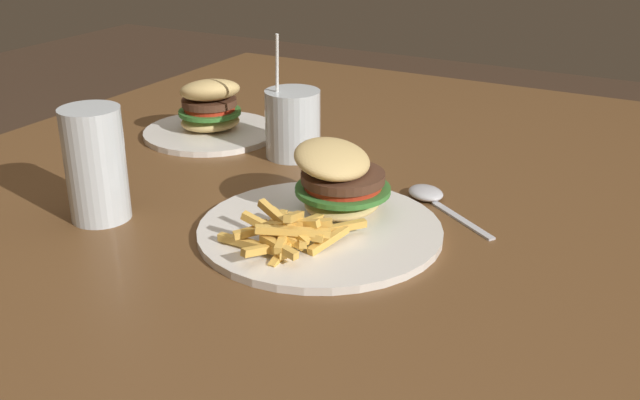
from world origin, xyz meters
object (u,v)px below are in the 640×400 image
at_px(beer_glass, 96,166).
at_px(meal_plate_far, 210,116).
at_px(meal_plate_near, 328,205).
at_px(spoon, 429,195).
at_px(juice_glass, 293,126).

bearing_deg(beer_glass, meal_plate_far, 12.82).
bearing_deg(meal_plate_near, beer_glass, 113.83).
relative_size(spoon, meal_plate_far, 0.69).
bearing_deg(beer_glass, juice_glass, -16.83).
bearing_deg(spoon, meal_plate_near, 95.21).
xyz_separation_m(juice_glass, meal_plate_far, (0.02, 0.18, -0.01)).
xyz_separation_m(juice_glass, spoon, (-0.06, -0.26, -0.04)).
relative_size(meal_plate_near, spoon, 1.92).
height_order(meal_plate_near, spoon, meal_plate_near).
xyz_separation_m(beer_glass, meal_plate_far, (0.35, 0.08, -0.04)).
height_order(beer_glass, spoon, beer_glass).
bearing_deg(juice_glass, beer_glass, 163.17).
distance_m(beer_glass, spoon, 0.45).
relative_size(juice_glass, spoon, 1.24).
height_order(meal_plate_near, beer_glass, beer_glass).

